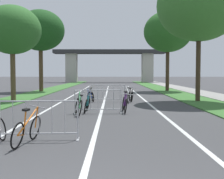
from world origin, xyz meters
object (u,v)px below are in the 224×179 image
tree_left_pine_near (41,31)px  bicycle_purple_6 (125,104)px  bicycle_blue_5 (91,97)px  crowd_barrier_third (109,94)px  bicycle_white_3 (129,96)px  tree_right_pine_far (200,5)px  bicycle_green_2 (79,106)px  crowd_barrier_nearest (40,121)px  bicycle_teal_7 (88,104)px  bicycle_yellow_4 (93,96)px  tree_left_maple_mid (13,30)px  tree_right_oak_near (168,32)px  bicycle_orange_1 (28,130)px  crowd_barrier_second (98,102)px  bicycle_black_8 (131,97)px

tree_left_pine_near → bicycle_purple_6: tree_left_pine_near is taller
bicycle_blue_5 → crowd_barrier_third: bearing=-148.3°
bicycle_white_3 → tree_right_pine_far: bearing=-15.1°
bicycle_green_2 → bicycle_white_3: (2.44, 6.30, -0.03)m
crowd_barrier_nearest → bicycle_blue_5: bearing=86.4°
tree_left_pine_near → crowd_barrier_third: size_ratio=3.71×
bicycle_blue_5 → bicycle_teal_7: bearing=101.5°
bicycle_yellow_4 → tree_right_pine_far: bearing=-5.7°
bicycle_blue_5 → bicycle_purple_6: (1.84, -4.40, 0.02)m
tree_left_maple_mid → tree_right_oak_near: tree_right_oak_near is taller
bicycle_purple_6 → tree_right_pine_far: bearing=-136.2°
crowd_barrier_third → bicycle_orange_1: 11.06m
crowd_barrier_second → bicycle_black_8: bearing=69.9°
crowd_barrier_nearest → crowd_barrier_third: (1.67, 10.46, 0.00)m
bicycle_purple_6 → bicycle_teal_7: 1.69m
tree_left_pine_near → bicycle_teal_7: (5.66, -14.98, -5.44)m
crowd_barrier_nearest → bicycle_teal_7: (0.78, 5.70, -0.16)m
tree_left_maple_mid → tree_left_pine_near: tree_left_pine_near is taller
crowd_barrier_nearest → bicycle_blue_5: crowd_barrier_nearest is taller
tree_right_pine_far → crowd_barrier_third: (-5.56, -0.23, -5.39)m
tree_left_maple_mid → crowd_barrier_third: (6.07, -0.74, -3.96)m
tree_right_oak_near → bicycle_purple_6: bearing=-107.2°
crowd_barrier_second → bicycle_purple_6: (1.18, 0.40, -0.15)m
tree_right_oak_near → bicycle_yellow_4: bearing=-122.6°
tree_left_pine_near → bicycle_green_2: 17.73m
tree_right_pine_far → bicycle_white_3: (-4.29, 0.30, -5.55)m
tree_left_maple_mid → crowd_barrier_second: (5.69, -5.97, -3.96)m
tree_right_pine_far → bicycle_black_8: (-4.24, -0.81, -5.55)m
bicycle_white_3 → bicycle_purple_6: bicycle_white_3 is taller
tree_right_oak_near → bicycle_black_8: 13.40m
bicycle_green_2 → crowd_barrier_third: bearing=64.9°
tree_left_pine_near → bicycle_teal_7: bearing=-69.3°
bicycle_yellow_4 → bicycle_white_3: bearing=-2.5°
bicycle_white_3 → bicycle_purple_6: bearing=-106.1°
bicycle_blue_5 → bicycle_purple_6: bicycle_purple_6 is taller
tree_left_pine_near → bicycle_black_8: (7.87, -10.81, -5.44)m
tree_left_maple_mid → bicycle_green_2: 9.12m
crowd_barrier_second → tree_left_pine_near: bearing=111.8°
tree_left_maple_mid → bicycle_orange_1: 13.04m
tree_right_oak_near → crowd_barrier_second: (-6.03, -16.11, -5.25)m
tree_left_maple_mid → bicycle_black_8: 8.56m
bicycle_white_3 → tree_right_oak_near: bearing=56.0°
tree_left_maple_mid → bicycle_purple_6: bearing=-39.0°
bicycle_green_2 → bicycle_teal_7: bicycle_green_2 is taller
bicycle_orange_1 → bicycle_purple_6: 6.63m
bicycle_yellow_4 → bicycle_purple_6: bearing=-74.8°
tree_left_maple_mid → bicycle_yellow_4: size_ratio=3.74×
tree_right_oak_near → crowd_barrier_third: (-5.65, -10.88, -5.25)m
bicycle_white_3 → tree_left_pine_near: bearing=117.8°
bicycle_white_3 → bicycle_black_8: 1.12m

